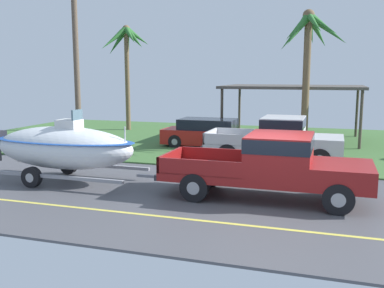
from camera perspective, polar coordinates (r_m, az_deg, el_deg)
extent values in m
cube|color=#4C4C51|center=(12.18, 9.97, -7.90)|extent=(36.00, 8.00, 0.06)
cube|color=#3D6633|center=(22.88, 13.85, -0.05)|extent=(36.00, 14.00, 0.11)
cube|color=#DBCC4C|center=(10.48, 8.56, -10.49)|extent=(34.20, 0.12, 0.01)
cube|color=maroon|center=(12.65, 9.36, -4.15)|extent=(5.75, 2.06, 0.22)
cube|color=maroon|center=(12.47, 18.86, -3.31)|extent=(1.61, 2.06, 0.38)
cube|color=maroon|center=(12.47, 11.27, -1.29)|extent=(1.72, 2.06, 1.11)
cube|color=black|center=(12.42, 11.31, 0.19)|extent=(1.74, 2.08, 0.38)
cube|color=#621111|center=(12.97, 2.07, -3.13)|extent=(2.41, 2.06, 0.04)
cube|color=maroon|center=(13.87, 3.20, -1.48)|extent=(2.41, 0.08, 0.45)
cube|color=maroon|center=(12.00, 0.78, -3.12)|extent=(2.41, 0.08, 0.45)
cube|color=maroon|center=(13.29, -2.77, -1.94)|extent=(0.08, 2.06, 0.45)
cube|color=#333338|center=(13.40, -3.16, -3.57)|extent=(0.12, 1.85, 0.16)
sphere|color=#B2B2B7|center=(13.43, -3.64, -3.33)|extent=(0.10, 0.10, 0.10)
cylinder|color=black|center=(13.47, 18.35, -4.70)|extent=(0.80, 0.28, 0.80)
cylinder|color=#9E9EA3|center=(13.47, 18.35, -4.70)|extent=(0.36, 0.29, 0.36)
cylinder|color=black|center=(11.69, 18.38, -6.75)|extent=(0.80, 0.28, 0.80)
cylinder|color=#9E9EA3|center=(11.69, 18.38, -6.75)|extent=(0.36, 0.29, 0.36)
cylinder|color=black|center=(13.94, 2.62, -3.79)|extent=(0.80, 0.28, 0.80)
cylinder|color=#9E9EA3|center=(13.94, 2.62, -3.79)|extent=(0.36, 0.29, 0.36)
cylinder|color=black|center=(12.23, 0.33, -5.60)|extent=(0.80, 0.28, 0.80)
cylinder|color=#9E9EA3|center=(12.23, 0.33, -5.60)|extent=(0.36, 0.29, 0.36)
cube|color=gray|center=(13.66, -5.39, -4.18)|extent=(0.90, 0.10, 0.08)
cube|color=gray|center=(15.88, -14.21, -2.56)|extent=(5.21, 0.12, 0.10)
cube|color=gray|center=(14.35, -18.22, -3.95)|extent=(5.21, 0.12, 0.10)
cylinder|color=black|center=(16.22, -15.65, -2.60)|extent=(0.64, 0.22, 0.64)
cylinder|color=#9E9EA3|center=(16.22, -15.65, -2.60)|extent=(0.29, 0.23, 0.29)
cylinder|color=black|center=(14.63, -20.00, -4.05)|extent=(0.64, 0.22, 0.64)
cylinder|color=#9E9EA3|center=(14.63, -20.00, -4.05)|extent=(0.29, 0.23, 0.29)
ellipsoid|color=silver|center=(14.97, -16.23, -0.45)|extent=(4.93, 1.86, 1.38)
ellipsoid|color=#1E4CA5|center=(14.93, -16.27, 0.46)|extent=(5.03, 1.90, 0.12)
cube|color=silver|center=(14.75, -15.54, 1.80)|extent=(0.70, 0.60, 0.65)
cube|color=slate|center=(14.54, -14.63, 3.62)|extent=(0.06, 0.56, 0.36)
cylinder|color=silver|center=(13.78, -8.66, 1.23)|extent=(0.04, 0.04, 0.50)
cube|color=silver|center=(17.89, 10.46, -0.34)|extent=(5.29, 2.05, 0.22)
cube|color=silver|center=(17.70, 16.61, 0.32)|extent=(1.48, 2.05, 0.38)
cube|color=silver|center=(17.75, 11.71, 1.68)|extent=(1.59, 2.05, 1.09)
cube|color=black|center=(17.72, 11.74, 2.69)|extent=(1.61, 2.07, 0.38)
cube|color=gray|center=(18.13, 5.66, 0.30)|extent=(2.22, 2.05, 0.04)
cube|color=silver|center=(19.05, 6.31, 1.33)|extent=(2.22, 0.08, 0.45)
cube|color=silver|center=(17.15, 4.97, 0.51)|extent=(2.22, 0.08, 0.45)
cube|color=silver|center=(18.35, 2.41, 1.09)|extent=(0.08, 2.05, 0.45)
cube|color=#333338|center=(18.44, 2.10, -0.11)|extent=(0.12, 1.84, 0.16)
sphere|color=#B2B2B7|center=(18.46, 1.74, 0.06)|extent=(0.10, 0.10, 0.10)
cylinder|color=black|center=(18.69, 16.39, -0.88)|extent=(0.80, 0.28, 0.80)
cylinder|color=#9E9EA3|center=(18.69, 16.39, -0.88)|extent=(0.36, 0.29, 0.36)
cylinder|color=black|center=(16.89, 16.20, -1.89)|extent=(0.80, 0.28, 0.80)
cylinder|color=#9E9EA3|center=(16.89, 16.20, -1.89)|extent=(0.36, 0.29, 0.36)
cylinder|color=black|center=(19.09, 5.91, -0.36)|extent=(0.80, 0.28, 0.80)
cylinder|color=#9E9EA3|center=(19.09, 5.91, -0.36)|extent=(0.36, 0.29, 0.36)
cylinder|color=black|center=(17.33, 4.64, -1.29)|extent=(0.80, 0.28, 0.80)
cylinder|color=#9E9EA3|center=(17.33, 4.64, -1.29)|extent=(0.36, 0.29, 0.36)
cube|color=#B21E19|center=(21.16, 2.67, 0.95)|extent=(4.76, 1.75, 0.70)
cube|color=black|center=(21.15, 2.06, 2.59)|extent=(2.67, 1.61, 0.50)
cylinder|color=black|center=(21.59, 7.37, 0.51)|extent=(0.66, 0.22, 0.66)
cylinder|color=#9E9EA3|center=(21.59, 7.37, 0.51)|extent=(0.30, 0.23, 0.30)
cylinder|color=black|center=(20.07, 6.53, -0.12)|extent=(0.66, 0.22, 0.66)
cylinder|color=#9E9EA3|center=(20.07, 6.53, -0.12)|extent=(0.30, 0.23, 0.30)
cylinder|color=black|center=(22.41, -0.79, 0.89)|extent=(0.66, 0.22, 0.66)
cylinder|color=#9E9EA3|center=(22.41, -0.79, 0.89)|extent=(0.30, 0.23, 0.30)
cylinder|color=black|center=(20.94, -2.18, 0.31)|extent=(0.66, 0.22, 0.66)
cylinder|color=#9E9EA3|center=(20.94, -2.18, 0.31)|extent=(0.30, 0.23, 0.30)
cylinder|color=#4C4238|center=(26.11, 20.52, 3.80)|extent=(0.14, 0.14, 2.77)
cylinder|color=#4C4238|center=(21.81, 20.98, 2.86)|extent=(0.14, 0.14, 2.77)
cylinder|color=#4C4238|center=(26.64, 6.14, 4.40)|extent=(0.14, 0.14, 2.77)
cylinder|color=#4C4238|center=(22.45, 3.87, 3.59)|extent=(0.14, 0.14, 2.77)
cube|color=#4C4742|center=(23.94, 12.94, 7.21)|extent=(7.11, 4.82, 0.14)
cylinder|color=brown|center=(27.80, -8.35, 8.11)|extent=(0.28, 0.33, 6.23)
cone|color=#286028|center=(27.72, -7.48, 13.40)|extent=(1.36, 0.58, 1.42)
cone|color=#286028|center=(28.26, -7.05, 13.57)|extent=(1.32, 1.64, 1.22)
cone|color=#286028|center=(28.47, -8.31, 13.00)|extent=(0.88, 1.56, 1.66)
cone|color=#286028|center=(28.04, -9.56, 12.91)|extent=(1.48, 0.62, 1.76)
cone|color=#286028|center=(27.40, -10.03, 13.26)|extent=(1.36, 1.95, 1.61)
cone|color=#286028|center=(27.00, -7.98, 13.71)|extent=(1.58, 1.75, 1.27)
sphere|color=brown|center=(27.93, -8.50, 14.51)|extent=(0.45, 0.45, 0.45)
cylinder|color=brown|center=(21.12, 14.51, 7.54)|extent=(0.33, 0.42, 6.12)
cone|color=#2D6B2D|center=(21.03, 17.09, 13.99)|extent=(1.97, 0.71, 1.62)
cone|color=#2D6B2D|center=(21.50, 15.86, 13.86)|extent=(1.26, 1.13, 1.59)
cone|color=#2D6B2D|center=(21.74, 15.08, 14.08)|extent=(0.60, 1.41, 1.44)
cone|color=#2D6B2D|center=(21.84, 13.87, 14.58)|extent=(1.15, 1.51, 1.12)
cone|color=#2D6B2D|center=(21.42, 13.42, 14.41)|extent=(1.30, 0.66, 1.25)
cone|color=#2D6B2D|center=(21.01, 13.12, 13.83)|extent=(1.50, 0.88, 1.75)
cone|color=#2D6B2D|center=(20.74, 13.55, 14.17)|extent=(1.31, 1.49, 1.62)
cone|color=#2D6B2D|center=(20.33, 15.56, 14.83)|extent=(0.96, 2.00, 1.17)
cone|color=#2D6B2D|center=(20.80, 16.49, 14.62)|extent=(1.53, 1.13, 1.17)
sphere|color=brown|center=(21.28, 14.84, 15.80)|extent=(0.53, 0.53, 0.53)
cylinder|color=brown|center=(19.72, -14.68, 9.37)|extent=(0.24, 0.24, 7.43)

